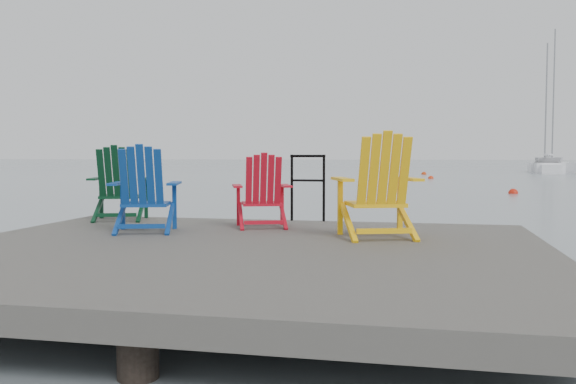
% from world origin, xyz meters
% --- Properties ---
extents(ground, '(400.00, 400.00, 0.00)m').
position_xyz_m(ground, '(0.00, 0.00, 0.00)').
color(ground, slate).
rests_on(ground, ground).
extents(dock, '(6.00, 5.00, 1.40)m').
position_xyz_m(dock, '(0.00, 0.00, 0.35)').
color(dock, '#292625').
rests_on(dock, ground).
extents(handrail, '(0.48, 0.04, 0.90)m').
position_xyz_m(handrail, '(0.25, 2.45, 1.04)').
color(handrail, black).
rests_on(handrail, dock).
extents(chair_green, '(0.93, 0.88, 0.99)m').
position_xyz_m(chair_green, '(-2.28, 1.98, 1.00)').
color(chair_green, '#08311A').
rests_on(chair_green, dock).
extents(chair_blue, '(0.91, 0.87, 0.98)m').
position_xyz_m(chair_blue, '(-1.38, 0.85, 0.99)').
color(chair_blue, navy).
rests_on(chair_blue, dock).
extents(chair_red, '(0.85, 0.81, 0.89)m').
position_xyz_m(chair_red, '(-0.16, 1.57, 0.95)').
color(chair_red, red).
rests_on(chair_red, dock).
extents(chair_yellow, '(1.04, 0.99, 1.10)m').
position_xyz_m(chair_yellow, '(1.29, 0.90, 1.05)').
color(chair_yellow, yellow).
rests_on(chair_yellow, dock).
extents(sailboat_near, '(2.66, 7.97, 10.89)m').
position_xyz_m(sailboat_near, '(12.07, 47.68, 0.36)').
color(sailboat_near, white).
rests_on(sailboat_near, ground).
extents(sailboat_mid, '(4.68, 9.40, 12.47)m').
position_xyz_m(sailboat_mid, '(13.03, 50.07, 0.35)').
color(sailboat_mid, silver).
rests_on(sailboat_mid, ground).
extents(buoy_a, '(0.36, 0.36, 0.36)m').
position_xyz_m(buoy_a, '(5.17, 17.77, 0.00)').
color(buoy_a, red).
rests_on(buoy_a, ground).
extents(buoy_b, '(0.34, 0.34, 0.34)m').
position_xyz_m(buoy_b, '(2.56, 31.90, 0.00)').
color(buoy_b, red).
rests_on(buoy_b, ground).
extents(buoy_d, '(0.39, 0.39, 0.39)m').
position_xyz_m(buoy_d, '(2.25, 40.00, 0.00)').
color(buoy_d, '#BC330B').
rests_on(buoy_d, ground).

